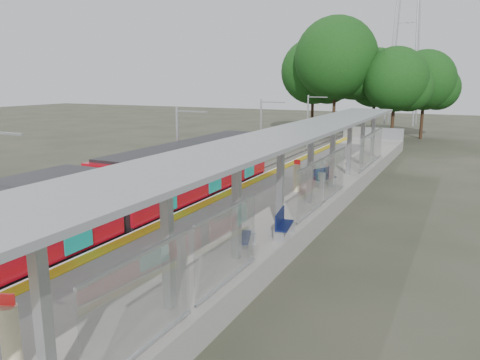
% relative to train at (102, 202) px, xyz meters
% --- Properties ---
extents(trackbed, '(3.00, 70.00, 0.24)m').
position_rel_train_xyz_m(trackbed, '(-0.00, 9.35, -1.93)').
color(trackbed, '#59544C').
rests_on(trackbed, ground).
extents(platform, '(6.00, 50.00, 1.00)m').
position_rel_train_xyz_m(platform, '(4.50, 9.35, -1.55)').
color(platform, gray).
rests_on(platform, ground).
extents(tactile_strip, '(0.60, 50.00, 0.02)m').
position_rel_train_xyz_m(tactile_strip, '(1.95, 9.35, -1.04)').
color(tactile_strip, yellow).
rests_on(tactile_strip, platform).
extents(end_fence, '(6.00, 0.10, 1.20)m').
position_rel_train_xyz_m(end_fence, '(4.50, 34.30, -0.45)').
color(end_fence, '#9EA0A5').
rests_on(end_fence, platform).
extents(train, '(2.74, 27.60, 3.62)m').
position_rel_train_xyz_m(train, '(0.00, 0.00, 0.00)').
color(train, black).
rests_on(train, ground).
extents(canopy, '(3.27, 38.00, 3.66)m').
position_rel_train_xyz_m(canopy, '(6.11, 5.54, 2.15)').
color(canopy, '#9EA0A5').
rests_on(canopy, platform).
extents(tree_cluster, '(20.30, 14.42, 14.03)m').
position_rel_train_xyz_m(tree_cluster, '(0.90, 42.38, 5.94)').
color(tree_cluster, '#382316').
rests_on(tree_cluster, ground).
extents(catenary_masts, '(2.08, 48.16, 5.40)m').
position_rel_train_xyz_m(catenary_masts, '(-1.72, 8.35, 0.86)').
color(catenary_masts, '#9EA0A5').
rests_on(catenary_masts, ground).
extents(bench_near, '(0.93, 1.53, 1.00)m').
position_rel_train_xyz_m(bench_near, '(6.27, 0.19, -0.52)').
color(bench_near, '#0F194D').
rests_on(bench_near, platform).
extents(bench_mid, '(0.71, 1.56, 1.03)m').
position_rel_train_xyz_m(bench_mid, '(7.11, 2.08, -0.51)').
color(bench_mid, '#0F194D').
rests_on(bench_mid, platform).
extents(bench_far, '(1.02, 1.58, 1.04)m').
position_rel_train_xyz_m(bench_far, '(6.05, 11.32, -0.50)').
color(bench_far, '#0F194D').
rests_on(bench_far, platform).
extents(info_pillar_near, '(0.39, 0.39, 1.75)m').
position_rel_train_xyz_m(info_pillar_near, '(5.18, -8.40, -0.30)').
color(info_pillar_near, beige).
rests_on(info_pillar_near, platform).
extents(info_pillar_far, '(0.39, 0.39, 1.73)m').
position_rel_train_xyz_m(info_pillar_far, '(5.11, 9.43, -0.30)').
color(info_pillar_far, beige).
rests_on(info_pillar_far, platform).
extents(litter_bin, '(0.56, 0.56, 0.87)m').
position_rel_train_xyz_m(litter_bin, '(6.11, 10.74, -0.62)').
color(litter_bin, '#9EA0A5').
rests_on(litter_bin, platform).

